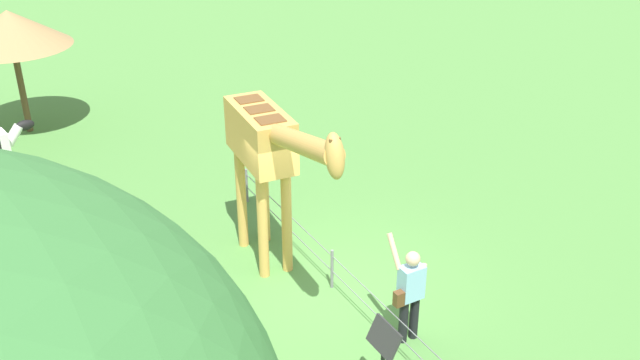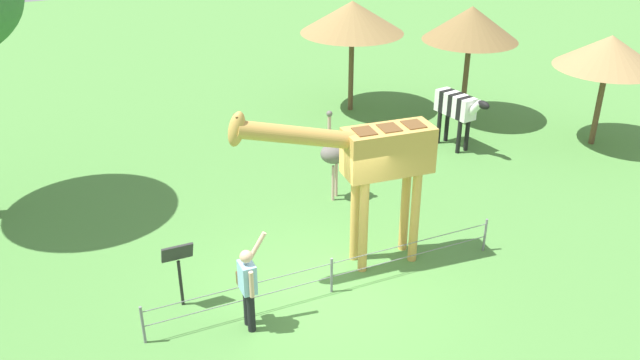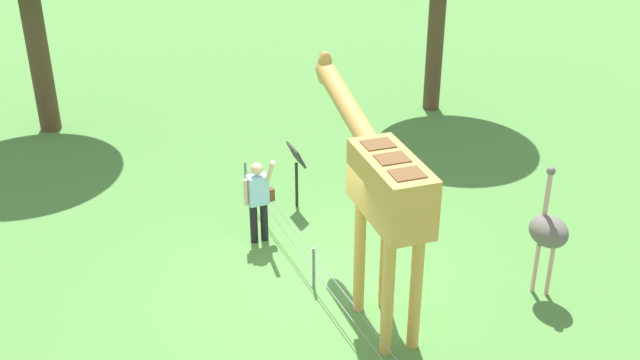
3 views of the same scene
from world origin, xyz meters
name	(u,v)px [view 2 (image 2 of 3)]	position (x,y,z in m)	size (l,w,h in m)	color
ground_plane	(330,290)	(0.00, 0.00, 0.00)	(60.00, 60.00, 0.00)	#4C843D
giraffe	(371,159)	(-1.09, -0.54, 2.31)	(3.95, 0.84, 3.61)	gold
visitor	(248,284)	(1.73, 0.39, 0.90)	(0.55, 0.58, 1.77)	black
zebra	(457,108)	(-5.94, -4.60, 1.16)	(0.62, 1.83, 1.66)	black
ostrich	(335,153)	(-1.64, -3.28, 1.18)	(0.70, 0.56, 2.25)	#CC9E93
shade_hut_near	(471,24)	(-7.42, -6.31, 2.94)	(2.79, 2.79, 3.44)	brown
shade_hut_far	(609,52)	(-9.68, -3.23, 2.64)	(2.82, 2.82, 3.09)	brown
shade_hut_aside	(352,17)	(-4.65, -8.45, 2.94)	(3.15, 3.15, 3.43)	brown
info_sign	(178,261)	(2.66, -0.71, 0.95)	(0.56, 0.21, 1.32)	black
wire_fence	(332,274)	(0.00, 0.07, 0.40)	(7.05, 0.05, 0.75)	slate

